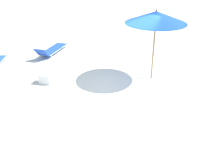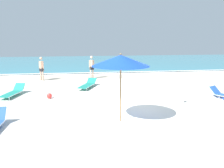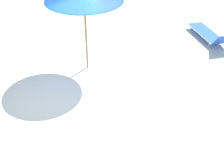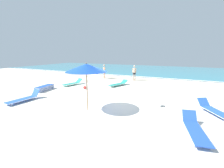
% 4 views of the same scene
% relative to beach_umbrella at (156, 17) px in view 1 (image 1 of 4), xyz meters
% --- Properties ---
extents(ground_plane, '(60.00, 60.00, 0.16)m').
position_rel_beach_umbrella_xyz_m(ground_plane, '(0.97, 1.48, -2.44)').
color(ground_plane, silver).
extents(beach_umbrella, '(2.21, 2.21, 2.65)m').
position_rel_beach_umbrella_xyz_m(beach_umbrella, '(0.00, 0.00, 0.00)').
color(beach_umbrella, '#9E7547').
rests_on(beach_umbrella, ground_plane).
extents(sun_lounger_under_umbrella, '(1.05, 2.34, 0.60)m').
position_rel_beach_umbrella_xyz_m(sun_lounger_under_umbrella, '(5.25, -0.27, -2.15)').
color(sun_lounger_under_umbrella, blue).
rests_on(sun_lounger_under_umbrella, ground_plane).
extents(cooler_box, '(0.57, 0.46, 0.37)m').
position_rel_beach_umbrella_xyz_m(cooler_box, '(3.34, 2.28, -2.18)').
color(cooler_box, white).
rests_on(cooler_box, ground_plane).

